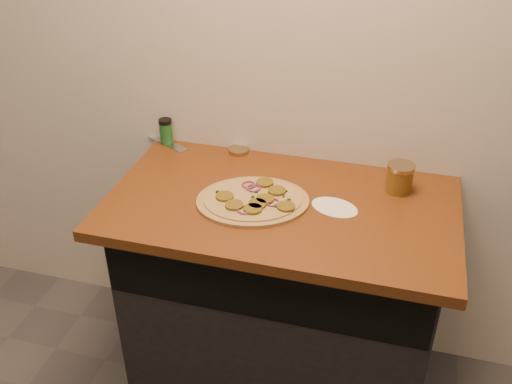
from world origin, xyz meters
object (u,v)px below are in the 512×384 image
(spice_shaker, at_px, (166,131))
(salsa_jar, at_px, (400,178))
(pizza, at_px, (253,200))
(chefs_knife, at_px, (155,136))

(spice_shaker, bearing_deg, salsa_jar, -7.70)
(pizza, relative_size, chefs_knife, 1.60)
(chefs_knife, bearing_deg, pizza, -35.26)
(salsa_jar, xyz_separation_m, spice_shaker, (-0.93, 0.13, 0.00))
(chefs_knife, height_order, spice_shaker, spice_shaker)
(salsa_jar, height_order, spice_shaker, same)
(pizza, height_order, chefs_knife, pizza)
(chefs_knife, relative_size, spice_shaker, 2.83)
(pizza, distance_m, salsa_jar, 0.52)
(chefs_knife, distance_m, spice_shaker, 0.09)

